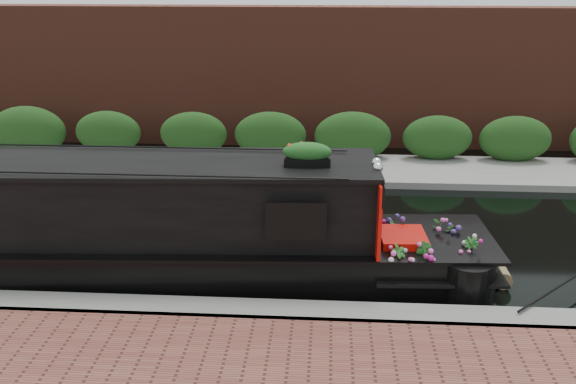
{
  "coord_description": "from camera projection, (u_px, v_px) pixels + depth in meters",
  "views": [
    {
      "loc": [
        1.58,
        -11.73,
        5.12
      ],
      "look_at": [
        0.85,
        -0.6,
        1.15
      ],
      "focal_mm": 40.0,
      "sensor_mm": 36.0,
      "label": 1
    }
  ],
  "objects": [
    {
      "name": "rope_fender",
      "position": [
        501.0,
        277.0,
        10.8
      ],
      "size": [
        0.3,
        0.38,
        0.3
      ],
      "primitive_type": "cylinder",
      "rotation": [
        1.57,
        0.0,
        0.0
      ],
      "color": "olive",
      "rests_on": "ground"
    },
    {
      "name": "ground",
      "position": [
        248.0,
        235.0,
        12.84
      ],
      "size": [
        80.0,
        80.0,
        0.0
      ],
      "primitive_type": "plane",
      "color": "black",
      "rests_on": "ground"
    },
    {
      "name": "near_bank_coping",
      "position": [
        221.0,
        321.0,
        9.74
      ],
      "size": [
        40.0,
        0.6,
        0.5
      ],
      "primitive_type": "cube",
      "color": "slate",
      "rests_on": "ground"
    },
    {
      "name": "far_bank_path",
      "position": [
        268.0,
        171.0,
        16.79
      ],
      "size": [
        40.0,
        2.4,
        0.34
      ],
      "primitive_type": "cube",
      "color": "gray",
      "rests_on": "ground"
    },
    {
      "name": "narrowboat",
      "position": [
        145.0,
        233.0,
        10.96
      ],
      "size": [
        11.38,
        2.54,
        2.65
      ],
      "rotation": [
        0.0,
        0.0,
        0.05
      ],
      "color": "black",
      "rests_on": "ground"
    },
    {
      "name": "far_brick_wall",
      "position": [
        277.0,
        142.0,
        19.61
      ],
      "size": [
        40.0,
        1.0,
        8.0
      ],
      "primitive_type": "cube",
      "color": "#5C2C1F",
      "rests_on": "ground"
    },
    {
      "name": "far_hedge",
      "position": [
        271.0,
        161.0,
        17.64
      ],
      "size": [
        40.0,
        1.1,
        2.8
      ],
      "primitive_type": "cube",
      "color": "#1C4216",
      "rests_on": "ground"
    }
  ]
}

